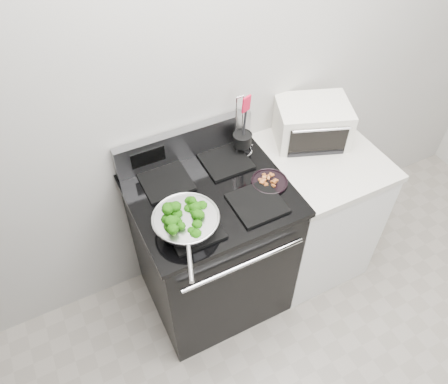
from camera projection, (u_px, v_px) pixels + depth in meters
back_wall at (233, 74)px, 2.18m from camera, size 4.00×0.02×2.70m
gas_range at (212, 247)px, 2.51m from camera, size 0.79×0.69×1.13m
counter at (311, 210)px, 2.74m from camera, size 0.62×0.68×0.92m
skillet at (186, 221)px, 1.98m from camera, size 0.31×0.48×0.07m
broccoli_pile at (186, 218)px, 1.97m from camera, size 0.24×0.24×0.08m
bacon_plate at (270, 180)px, 2.21m from camera, size 0.19×0.19×0.04m
utensil_holder at (242, 142)px, 2.33m from camera, size 0.12×0.12×0.36m
toaster_oven at (312, 122)px, 2.42m from camera, size 0.47×0.42×0.23m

